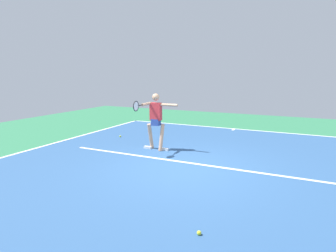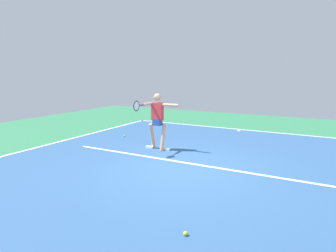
% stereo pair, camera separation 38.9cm
% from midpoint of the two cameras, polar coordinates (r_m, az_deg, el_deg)
% --- Properties ---
extents(ground_plane, '(20.91, 20.91, 0.00)m').
position_cam_midpoint_polar(ground_plane, '(7.16, 4.18, -8.45)').
color(ground_plane, '#2D754C').
extents(court_surface, '(9.92, 11.47, 0.00)m').
position_cam_midpoint_polar(court_surface, '(7.16, 4.18, -8.43)').
color(court_surface, '#2D5484').
rests_on(court_surface, ground_plane).
extents(court_line_baseline_near, '(9.92, 0.10, 0.01)m').
position_cam_midpoint_polar(court_line_baseline_near, '(12.40, 15.07, -0.67)').
color(court_line_baseline_near, white).
rests_on(court_line_baseline_near, ground_plane).
extents(court_line_sideline_right, '(0.10, 11.47, 0.01)m').
position_cam_midpoint_polar(court_line_sideline_right, '(10.12, -22.10, -3.54)').
color(court_line_sideline_right, white).
rests_on(court_line_sideline_right, ground_plane).
extents(court_line_service, '(7.44, 0.10, 0.01)m').
position_cam_midpoint_polar(court_line_service, '(7.56, 5.65, -7.40)').
color(court_line_service, white).
rests_on(court_line_service, ground_plane).
extents(court_line_centre_mark, '(0.10, 0.30, 0.01)m').
position_cam_midpoint_polar(court_line_centre_mark, '(12.21, 14.84, -0.83)').
color(court_line_centre_mark, white).
rests_on(court_line_centre_mark, ground_plane).
extents(tennis_player, '(1.11, 1.20, 1.74)m').
position_cam_midpoint_polar(tennis_player, '(8.65, -0.92, 1.64)').
color(tennis_player, tan).
rests_on(tennis_player, ground_plane).
extents(tennis_ball_near_player, '(0.07, 0.07, 0.07)m').
position_cam_midpoint_polar(tennis_ball_near_player, '(4.43, 6.20, -20.54)').
color(tennis_ball_near_player, yellow).
rests_on(tennis_ball_near_player, ground_plane).
extents(tennis_ball_centre_court, '(0.07, 0.07, 0.07)m').
position_cam_midpoint_polar(tennis_ball_centre_court, '(10.72, -7.68, -1.95)').
color(tennis_ball_centre_court, '#C6E53D').
rests_on(tennis_ball_centre_court, ground_plane).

